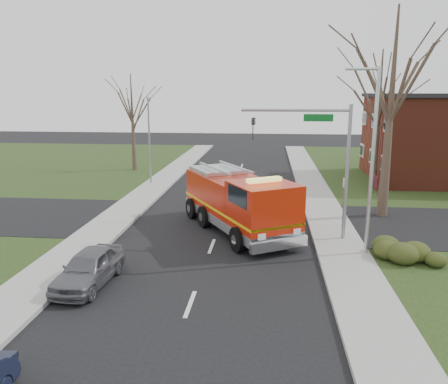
# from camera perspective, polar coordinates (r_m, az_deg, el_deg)

# --- Properties ---
(ground) EXTENTS (120.00, 120.00, 0.00)m
(ground) POSITION_cam_1_polar(r_m,az_deg,el_deg) (21.47, -1.61, -7.11)
(ground) COLOR black
(ground) RESTS_ON ground
(sidewalk_right) EXTENTS (2.40, 80.00, 0.15)m
(sidewalk_right) POSITION_cam_1_polar(r_m,az_deg,el_deg) (21.58, 15.08, -7.25)
(sidewalk_right) COLOR #9E9D98
(sidewalk_right) RESTS_ON ground
(sidewalk_left) EXTENTS (2.40, 80.00, 0.15)m
(sidewalk_left) POSITION_cam_1_polar(r_m,az_deg,el_deg) (23.04, -17.18, -6.09)
(sidewalk_left) COLOR #9E9D98
(sidewalk_left) RESTS_ON ground
(health_center_sign) EXTENTS (0.12, 2.00, 1.40)m
(health_center_sign) POSITION_cam_1_polar(r_m,az_deg,el_deg) (34.06, 19.04, 1.25)
(health_center_sign) COLOR #491119
(health_center_sign) RESTS_ON ground
(hedge_corner) EXTENTS (2.80, 2.00, 0.90)m
(hedge_corner) POSITION_cam_1_polar(r_m,az_deg,el_deg) (21.15, 23.14, -6.83)
(hedge_corner) COLOR #2D3312
(hedge_corner) RESTS_ON lawn_right
(bare_tree_near) EXTENTS (6.00, 6.00, 12.00)m
(bare_tree_near) POSITION_cam_1_polar(r_m,az_deg,el_deg) (26.90, 21.09, 12.21)
(bare_tree_near) COLOR #3B2E23
(bare_tree_near) RESTS_ON ground
(bare_tree_far) EXTENTS (5.25, 5.25, 10.50)m
(bare_tree_far) POSITION_cam_1_polar(r_m,az_deg,el_deg) (36.00, 19.60, 10.81)
(bare_tree_far) COLOR #3B2E23
(bare_tree_far) RESTS_ON ground
(bare_tree_left) EXTENTS (4.50, 4.50, 9.00)m
(bare_tree_left) POSITION_cam_1_polar(r_m,az_deg,el_deg) (41.99, -11.91, 10.20)
(bare_tree_left) COLOR #3B2E23
(bare_tree_left) RESTS_ON ground
(traffic_signal_mast) EXTENTS (5.29, 0.18, 6.80)m
(traffic_signal_mast) POSITION_cam_1_polar(r_m,az_deg,el_deg) (21.82, 12.60, 5.65)
(traffic_signal_mast) COLOR gray
(traffic_signal_mast) RESTS_ON ground
(streetlight_pole) EXTENTS (1.48, 0.16, 8.40)m
(streetlight_pole) POSITION_cam_1_polar(r_m,az_deg,el_deg) (20.21, 18.68, 4.28)
(streetlight_pole) COLOR #B7BABF
(streetlight_pole) RESTS_ON ground
(utility_pole_far) EXTENTS (0.14, 0.14, 7.00)m
(utility_pole_far) POSITION_cam_1_polar(r_m,az_deg,el_deg) (35.50, -9.71, 6.50)
(utility_pole_far) COLOR gray
(utility_pole_far) RESTS_ON ground
(fire_engine) EXTENTS (6.74, 8.78, 3.42)m
(fire_engine) POSITION_cam_1_polar(r_m,az_deg,el_deg) (23.30, 1.96, -1.51)
(fire_engine) COLOR #B11B08
(fire_engine) RESTS_ON ground
(parked_car_maroon) EXTENTS (1.91, 4.16, 1.38)m
(parked_car_maroon) POSITION_cam_1_polar(r_m,az_deg,el_deg) (17.98, -17.25, -9.43)
(parked_car_maroon) COLOR #595B61
(parked_car_maroon) RESTS_ON ground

